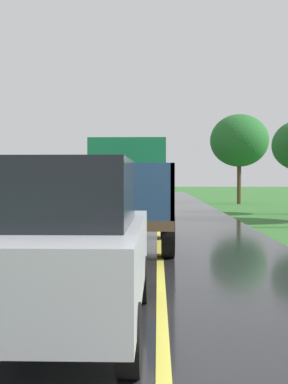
# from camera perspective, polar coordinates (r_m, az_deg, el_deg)

# --- Properties ---
(banana_truck_near) EXTENTS (2.38, 5.82, 2.80)m
(banana_truck_near) POSITION_cam_1_polar(r_m,az_deg,el_deg) (13.25, -2.05, 0.26)
(banana_truck_near) COLOR #2D2D30
(banana_truck_near) RESTS_ON road_surface
(roadside_tree_far_left) EXTENTS (3.99, 3.99, 6.15)m
(roadside_tree_far_left) POSITION_cam_1_polar(r_m,az_deg,el_deg) (34.96, 10.83, 5.78)
(roadside_tree_far_left) COLOR #4C3823
(roadside_tree_far_left) RESTS_ON ground
(following_car) EXTENTS (1.74, 4.10, 1.92)m
(following_car) POSITION_cam_1_polar(r_m,az_deg,el_deg) (5.61, -8.92, -5.81)
(following_car) COLOR #B7BABF
(following_car) RESTS_ON road_surface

